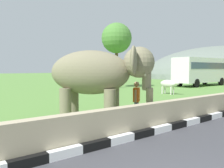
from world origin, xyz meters
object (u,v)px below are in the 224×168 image
object	(u,v)px
person_handler	(136,99)
bus_white	(201,69)
cow_near	(168,84)
elephant	(99,74)

from	to	relation	value
person_handler	bus_white	size ratio (longest dim) A/B	0.19
person_handler	bus_white	bearing A→B (deg)	24.36
person_handler	cow_near	distance (m)	10.75
elephant	person_handler	xyz separation A→B (m)	(1.59, -0.41, -1.06)
elephant	bus_white	distance (m)	23.48
person_handler	elephant	bearing A→B (deg)	165.65
bus_white	cow_near	distance (m)	11.64
elephant	bus_white	world-z (taller)	bus_white
bus_white	cow_near	bearing A→B (deg)	-162.10
elephant	bus_white	xyz separation A→B (m)	(21.79, 8.74, 0.10)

